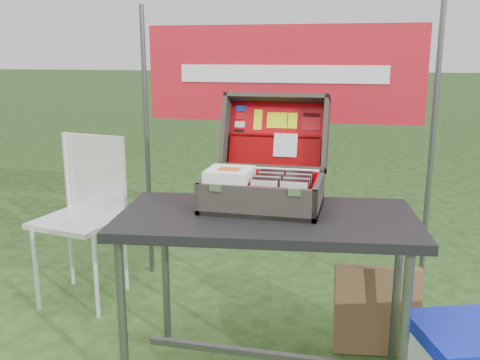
% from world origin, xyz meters
% --- Properties ---
extents(table, '(1.29, 0.76, 0.77)m').
position_xyz_m(table, '(0.11, 0.08, 0.38)').
color(table, black).
rests_on(table, ground).
extents(table_top, '(1.29, 0.76, 0.04)m').
position_xyz_m(table_top, '(0.11, 0.08, 0.75)').
color(table_top, black).
rests_on(table_top, ground).
extents(table_leg_fl, '(0.04, 0.04, 0.73)m').
position_xyz_m(table_leg_fl, '(-0.45, -0.16, 0.36)').
color(table_leg_fl, '#59595B').
rests_on(table_leg_fl, ground).
extents(table_leg_fr, '(0.04, 0.04, 0.73)m').
position_xyz_m(table_leg_fr, '(0.66, -0.16, 0.36)').
color(table_leg_fr, '#59595B').
rests_on(table_leg_fr, ground).
extents(table_leg_bl, '(0.04, 0.04, 0.73)m').
position_xyz_m(table_leg_bl, '(-0.45, 0.33, 0.36)').
color(table_leg_bl, '#59595B').
rests_on(table_leg_bl, ground).
extents(table_leg_br, '(0.04, 0.04, 0.73)m').
position_xyz_m(table_leg_br, '(0.66, 0.33, 0.36)').
color(table_leg_br, '#59595B').
rests_on(table_leg_br, ground).
extents(table_brace, '(1.08, 0.03, 0.03)m').
position_xyz_m(table_brace, '(0.11, 0.08, 0.12)').
color(table_brace, '#59595B').
rests_on(table_brace, ground).
extents(suitcase, '(0.50, 0.51, 0.45)m').
position_xyz_m(suitcase, '(0.07, 0.24, 0.99)').
color(suitcase, '#4F483E').
rests_on(suitcase, table).
extents(suitcase_base_bottom, '(0.50, 0.35, 0.02)m').
position_xyz_m(suitcase_base_bottom, '(0.07, 0.18, 0.78)').
color(suitcase_base_bottom, '#4F483E').
rests_on(suitcase_base_bottom, table_top).
extents(suitcase_base_wall_front, '(0.50, 0.02, 0.13)m').
position_xyz_m(suitcase_base_wall_front, '(0.07, 0.01, 0.83)').
color(suitcase_base_wall_front, '#4F483E').
rests_on(suitcase_base_wall_front, table_top).
extents(suitcase_base_wall_back, '(0.50, 0.02, 0.13)m').
position_xyz_m(suitcase_base_wall_back, '(0.07, 0.35, 0.83)').
color(suitcase_base_wall_back, '#4F483E').
rests_on(suitcase_base_wall_back, table_top).
extents(suitcase_base_wall_left, '(0.02, 0.35, 0.13)m').
position_xyz_m(suitcase_base_wall_left, '(-0.17, 0.18, 0.83)').
color(suitcase_base_wall_left, '#4F483E').
rests_on(suitcase_base_wall_left, table_top).
extents(suitcase_base_wall_right, '(0.02, 0.35, 0.13)m').
position_xyz_m(suitcase_base_wall_right, '(0.31, 0.18, 0.83)').
color(suitcase_base_wall_right, '#4F483E').
rests_on(suitcase_base_wall_right, table_top).
extents(suitcase_liner_floor, '(0.46, 0.32, 0.01)m').
position_xyz_m(suitcase_liner_floor, '(0.07, 0.18, 0.79)').
color(suitcase_liner_floor, '#E70004').
rests_on(suitcase_liner_floor, suitcase_base_bottom).
extents(suitcase_latch_left, '(0.05, 0.01, 0.03)m').
position_xyz_m(suitcase_latch_left, '(-0.09, 0.00, 0.89)').
color(suitcase_latch_left, silver).
rests_on(suitcase_latch_left, suitcase_base_wall_front).
extents(suitcase_latch_right, '(0.05, 0.01, 0.03)m').
position_xyz_m(suitcase_latch_right, '(0.23, 0.00, 0.89)').
color(suitcase_latch_right, silver).
rests_on(suitcase_latch_right, suitcase_base_wall_front).
extents(suitcase_hinge, '(0.45, 0.02, 0.02)m').
position_xyz_m(suitcase_hinge, '(0.07, 0.36, 0.90)').
color(suitcase_hinge, silver).
rests_on(suitcase_hinge, suitcase_base_wall_back).
extents(suitcase_lid_back, '(0.50, 0.13, 0.34)m').
position_xyz_m(suitcase_lid_back, '(0.07, 0.53, 1.03)').
color(suitcase_lid_back, '#4F483E').
rests_on(suitcase_lid_back, suitcase_base_wall_back).
extents(suitcase_lid_rim_far, '(0.50, 0.13, 0.06)m').
position_xyz_m(suitcase_lid_rim_far, '(0.07, 0.53, 1.21)').
color(suitcase_lid_rim_far, '#4F483E').
rests_on(suitcase_lid_rim_far, suitcase_lid_back).
extents(suitcase_lid_rim_near, '(0.50, 0.13, 0.06)m').
position_xyz_m(suitcase_lid_rim_near, '(0.07, 0.42, 0.89)').
color(suitcase_lid_rim_near, '#4F483E').
rests_on(suitcase_lid_rim_near, suitcase_lid_back).
extents(suitcase_lid_rim_left, '(0.02, 0.23, 0.38)m').
position_xyz_m(suitcase_lid_rim_left, '(-0.17, 0.48, 1.05)').
color(suitcase_lid_rim_left, '#4F483E').
rests_on(suitcase_lid_rim_left, suitcase_lid_back).
extents(suitcase_lid_rim_right, '(0.02, 0.23, 0.38)m').
position_xyz_m(suitcase_lid_rim_right, '(0.31, 0.48, 1.05)').
color(suitcase_lid_rim_right, '#4F483E').
rests_on(suitcase_lid_rim_right, suitcase_lid_back).
extents(suitcase_lid_liner, '(0.45, 0.10, 0.30)m').
position_xyz_m(suitcase_lid_liner, '(0.07, 0.52, 1.04)').
color(suitcase_lid_liner, '#E70004').
rests_on(suitcase_lid_liner, suitcase_lid_back).
extents(suitcase_liner_wall_front, '(0.46, 0.01, 0.11)m').
position_xyz_m(suitcase_liner_wall_front, '(0.07, 0.03, 0.84)').
color(suitcase_liner_wall_front, '#E70004').
rests_on(suitcase_liner_wall_front, suitcase_base_bottom).
extents(suitcase_liner_wall_back, '(0.46, 0.01, 0.11)m').
position_xyz_m(suitcase_liner_wall_back, '(0.07, 0.34, 0.84)').
color(suitcase_liner_wall_back, '#E70004').
rests_on(suitcase_liner_wall_back, suitcase_base_bottom).
extents(suitcase_liner_wall_left, '(0.01, 0.32, 0.11)m').
position_xyz_m(suitcase_liner_wall_left, '(-0.16, 0.18, 0.84)').
color(suitcase_liner_wall_left, '#E70004').
rests_on(suitcase_liner_wall_left, suitcase_base_bottom).
extents(suitcase_liner_wall_right, '(0.01, 0.32, 0.11)m').
position_xyz_m(suitcase_liner_wall_right, '(0.29, 0.18, 0.84)').
color(suitcase_liner_wall_right, '#E70004').
rests_on(suitcase_liner_wall_right, suitcase_base_bottom).
extents(suitcase_lid_pocket, '(0.44, 0.07, 0.14)m').
position_xyz_m(suitcase_lid_pocket, '(0.07, 0.47, 0.96)').
color(suitcase_lid_pocket, '#770001').
rests_on(suitcase_lid_pocket, suitcase_lid_liner).
extents(suitcase_pocket_edge, '(0.43, 0.03, 0.03)m').
position_xyz_m(suitcase_pocket_edge, '(0.07, 0.49, 1.03)').
color(suitcase_pocket_edge, '#770001').
rests_on(suitcase_pocket_edge, suitcase_lid_pocket).
extents(suitcase_pocket_cd, '(0.11, 0.04, 0.11)m').
position_xyz_m(suitcase_pocket_cd, '(0.12, 0.47, 0.99)').
color(suitcase_pocket_cd, silver).
rests_on(suitcase_pocket_cd, suitcase_lid_pocket).
extents(lid_sticker_cc_a, '(0.05, 0.01, 0.03)m').
position_xyz_m(lid_sticker_cc_a, '(-0.11, 0.55, 1.15)').
color(lid_sticker_cc_a, '#1933B2').
rests_on(lid_sticker_cc_a, suitcase_lid_liner).
extents(lid_sticker_cc_b, '(0.05, 0.01, 0.03)m').
position_xyz_m(lid_sticker_cc_b, '(-0.11, 0.54, 1.12)').
color(lid_sticker_cc_b, red).
rests_on(lid_sticker_cc_b, suitcase_lid_liner).
extents(lid_sticker_cc_c, '(0.05, 0.01, 0.03)m').
position_xyz_m(lid_sticker_cc_c, '(-0.11, 0.52, 1.08)').
color(lid_sticker_cc_c, white).
rests_on(lid_sticker_cc_c, suitcase_lid_liner).
extents(lid_sticker_cc_d, '(0.05, 0.01, 0.03)m').
position_xyz_m(lid_sticker_cc_d, '(-0.11, 0.51, 1.04)').
color(lid_sticker_cc_d, black).
rests_on(lid_sticker_cc_d, suitcase_lid_liner).
extents(lid_card_neon_tall, '(0.04, 0.03, 0.09)m').
position_xyz_m(lid_card_neon_tall, '(-0.02, 0.53, 1.10)').
color(lid_card_neon_tall, '#DEFE10').
rests_on(lid_card_neon_tall, suitcase_lid_liner).
extents(lid_card_neon_main, '(0.10, 0.03, 0.07)m').
position_xyz_m(lid_card_neon_main, '(0.07, 0.53, 1.10)').
color(lid_card_neon_main, '#DEFE10').
rests_on(lid_card_neon_main, suitcase_lid_liner).
extents(lid_card_neon_small, '(0.04, 0.03, 0.07)m').
position_xyz_m(lid_card_neon_small, '(0.14, 0.53, 1.10)').
color(lid_card_neon_small, '#DEFE10').
rests_on(lid_card_neon_small, suitcase_lid_liner).
extents(lid_sticker_band, '(0.09, 0.03, 0.09)m').
position_xyz_m(lid_sticker_band, '(0.23, 0.53, 1.10)').
color(lid_sticker_band, red).
rests_on(lid_sticker_band, suitcase_lid_liner).
extents(lid_sticker_band_bar, '(0.08, 0.01, 0.02)m').
position_xyz_m(lid_sticker_band_bar, '(0.23, 0.54, 1.13)').
color(lid_sticker_band_bar, black).
rests_on(lid_sticker_band_bar, suitcase_lid_liner).
extents(cd_left_0, '(0.11, 0.01, 0.13)m').
position_xyz_m(cd_left_0, '(0.10, 0.05, 0.86)').
color(cd_left_0, silver).
rests_on(cd_left_0, suitcase_liner_floor).
extents(cd_left_1, '(0.11, 0.01, 0.13)m').
position_xyz_m(cd_left_1, '(0.10, 0.07, 0.86)').
color(cd_left_1, black).
rests_on(cd_left_1, suitcase_liner_floor).
extents(cd_left_2, '(0.11, 0.01, 0.13)m').
position_xyz_m(cd_left_2, '(0.10, 0.09, 0.86)').
color(cd_left_2, black).
rests_on(cd_left_2, suitcase_liner_floor).
extents(cd_left_3, '(0.11, 0.01, 0.13)m').
position_xyz_m(cd_left_3, '(0.10, 0.11, 0.86)').
color(cd_left_3, black).
rests_on(cd_left_3, suitcase_liner_floor).
extents(cd_left_4, '(0.11, 0.01, 0.13)m').
position_xyz_m(cd_left_4, '(0.10, 0.13, 0.86)').
color(cd_left_4, silver).
rests_on(cd_left_4, suitcase_liner_floor).
extents(cd_left_5, '(0.11, 0.01, 0.13)m').
position_xyz_m(cd_left_5, '(0.10, 0.15, 0.86)').
color(cd_left_5, black).
rests_on(cd_left_5, suitcase_liner_floor).
extents(cd_left_6, '(0.11, 0.01, 0.13)m').
position_xyz_m(cd_left_6, '(0.10, 0.16, 0.86)').
color(cd_left_6, black).
rests_on(cd_left_6, suitcase_liner_floor).
extents(cd_left_7, '(0.11, 0.01, 0.13)m').
position_xyz_m(cd_left_7, '(0.10, 0.18, 0.86)').
color(cd_left_7, black).
rests_on(cd_left_7, suitcase_liner_floor).
extents(cd_left_8, '(0.11, 0.01, 0.13)m').
position_xyz_m(cd_left_8, '(0.10, 0.20, 0.86)').
color(cd_left_8, silver).
rests_on(cd_left_8, suitcase_liner_floor).
extents(cd_left_9, '(0.11, 0.01, 0.13)m').
position_xyz_m(cd_left_9, '(0.10, 0.22, 0.86)').
color(cd_left_9, black).
rests_on(cd_left_9, suitcase_liner_floor).
extents(cd_left_10, '(0.11, 0.01, 0.13)m').
position_xyz_m(cd_left_10, '(0.10, 0.24, 0.86)').
color(cd_left_10, black).
rests_on(cd_left_10, suitcase_liner_floor).
extents(cd_left_11, '(0.11, 0.01, 0.13)m').
position_xyz_m(cd_left_11, '(0.10, 0.26, 0.86)').
color(cd_left_11, black).
rests_on(cd_left_11, suitcase_liner_floor).
extents(cd_right_0, '(0.11, 0.01, 0.13)m').
position_xyz_m(cd_right_0, '(0.22, 0.05, 0.86)').
color(cd_right_0, silver).
rests_on(cd_right_0, suitcase_liner_floor).
extents(cd_right_1, '(0.11, 0.01, 0.13)m').
position_xyz_m(cd_right_1, '(0.22, 0.07, 0.86)').
color(cd_right_1, black).
rests_on(cd_right_1, suitcase_liner_floor).
extents(cd_right_2, '(0.11, 0.01, 0.13)m').
position_xyz_m(cd_right_2, '(0.22, 0.09, 0.86)').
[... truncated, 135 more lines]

